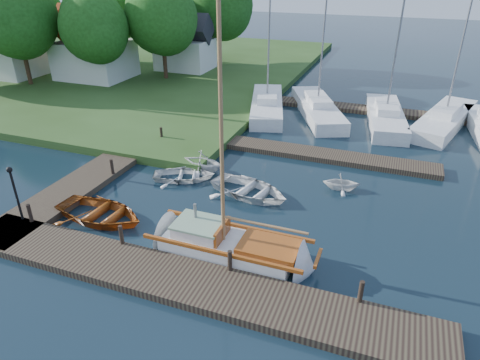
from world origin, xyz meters
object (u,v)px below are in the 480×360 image
(tree_2, at_px, (95,27))
(tender_c, at_px, (250,188))
(tree_4, at_px, (111,2))
(marina_boat_0, at_px, (267,104))
(mooring_post_4, at_px, (112,167))
(marina_boat_1, at_px, (317,107))
(tree_1, at_px, (16,16))
(tender_b, at_px, (203,160))
(mooring_post_5, at_px, (161,134))
(mooring_post_3, at_px, (361,292))
(marina_boat_2, at_px, (386,115))
(tender_a, at_px, (184,173))
(tender_d, at_px, (342,181))
(sailboat, at_px, (233,248))
(house_b, at_px, (8,50))
(mooring_post_1, at_px, (121,235))
(dinghy, at_px, (100,211))
(tree_3, at_px, (162,16))
(tree_7, at_px, (219,4))
(marina_boat_3, at_px, (445,118))
(mooring_post_0, at_px, (30,213))
(house_c, at_px, (185,47))
(tree_5, at_px, (34,12))
(lamp_post, at_px, (14,186))
(house_a, at_px, (94,50))

(tree_2, bearing_deg, tender_c, -36.02)
(tree_4, bearing_deg, marina_boat_0, -24.33)
(mooring_post_4, bearing_deg, marina_boat_1, 60.97)
(tree_1, bearing_deg, tender_b, -24.44)
(mooring_post_5, distance_m, tree_2, 14.95)
(mooring_post_3, height_order, marina_boat_2, marina_boat_2)
(tender_a, distance_m, tender_d, 7.95)
(sailboat, xyz_separation_m, house_b, (-29.15, 17.85, 2.43))
(mooring_post_1, relative_size, dinghy, 0.19)
(tree_3, bearing_deg, tree_7, 75.96)
(mooring_post_5, bearing_deg, mooring_post_1, -68.20)
(tender_c, relative_size, marina_boat_3, 0.30)
(marina_boat_0, bearing_deg, mooring_post_3, -170.67)
(mooring_post_3, relative_size, marina_boat_1, 0.09)
(sailboat, relative_size, tree_7, 1.05)
(sailboat, relative_size, marina_boat_1, 1.05)
(dinghy, height_order, marina_boat_1, marina_boat_1)
(marina_boat_1, relative_size, tree_7, 1.00)
(house_b, relative_size, tree_1, 0.63)
(marina_boat_0, xyz_separation_m, marina_boat_2, (8.45, 0.37, 0.00))
(marina_boat_1, relative_size, tree_3, 1.07)
(tree_2, bearing_deg, tender_a, -41.50)
(tender_b, relative_size, marina_boat_1, 0.25)
(mooring_post_0, height_order, marina_boat_2, marina_boat_2)
(tender_a, xyz_separation_m, tree_7, (-8.45, 24.78, 5.88))
(tree_2, height_order, tree_7, tree_7)
(mooring_post_3, xyz_separation_m, house_c, (-20.00, 27.00, 1.88))
(mooring_post_1, bearing_deg, tree_5, 137.14)
(tender_a, distance_m, marina_boat_3, 18.55)
(marina_boat_2, bearing_deg, tree_2, 80.72)
(tree_2, bearing_deg, mooring_post_1, -51.79)
(mooring_post_1, xyz_separation_m, house_c, (-11.00, 27.00, 1.88))
(lamp_post, bearing_deg, marina_boat_3, 48.52)
(tender_c, bearing_deg, tree_1, 79.25)
(tree_7, bearing_deg, tender_c, -64.23)
(marina_boat_1, xyz_separation_m, marina_boat_3, (8.58, 0.63, 0.03))
(mooring_post_0, bearing_deg, tree_4, 118.19)
(house_c, distance_m, tree_3, 5.10)
(tree_2, xyz_separation_m, tree_4, (-4.00, 8.00, 1.12))
(tree_5, bearing_deg, marina_boat_1, -11.16)
(marina_boat_0, relative_size, tree_2, 1.51)
(mooring_post_0, distance_m, sailboat, 8.73)
(marina_boat_0, xyz_separation_m, tree_3, (-11.09, 4.63, 5.24))
(lamp_post, relative_size, house_c, 0.46)
(marina_boat_0, bearing_deg, mooring_post_1, 163.23)
(mooring_post_5, bearing_deg, house_a, 139.76)
(house_c, distance_m, tree_5, 16.36)
(house_a, height_order, tree_7, tree_7)
(tender_c, height_order, house_c, house_c)
(marina_boat_3, xyz_separation_m, house_c, (-23.34, 7.39, 2.00))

